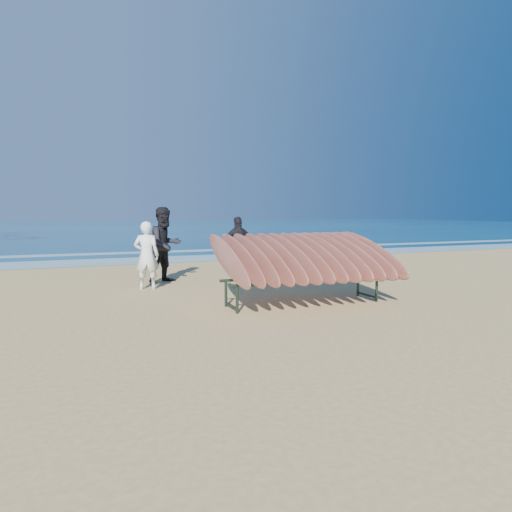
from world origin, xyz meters
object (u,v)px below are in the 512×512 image
Objects in this scene: person_dark_b at (239,245)px; person_dark_a at (165,245)px; person_white at (147,255)px; surfboard_rack at (304,257)px.

person_dark_a is at bearing 24.28° from person_dark_b.
person_white is at bearing -149.53° from person_dark_a.
surfboard_rack is at bearing -89.41° from person_dark_a.
person_dark_a is 1.15× the size of person_dark_b.
person_white is 0.95× the size of person_dark_b.
person_white is 3.52m from person_dark_b.
surfboard_rack is 4.33m from person_dark_a.
person_white is (-2.53, 2.96, -0.14)m from surfboard_rack.
person_white is at bearing 131.74° from surfboard_rack.
person_dark_b is at bearing 85.88° from surfboard_rack.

